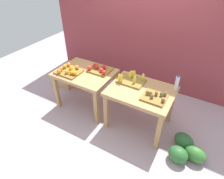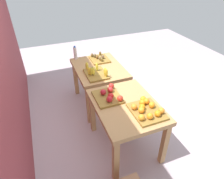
{
  "view_description": "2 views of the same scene",
  "coord_description": "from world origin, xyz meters",
  "px_view_note": "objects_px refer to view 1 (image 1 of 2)",
  "views": [
    {
      "loc": [
        1.36,
        -2.34,
        2.55
      ],
      "look_at": [
        0.04,
        -0.04,
        0.6
      ],
      "focal_mm": 30.3,
      "sensor_mm": 36.0,
      "label": 1
    },
    {
      "loc": [
        -2.34,
        0.92,
        2.34
      ],
      "look_at": [
        0.04,
        -0.04,
        0.6
      ],
      "focal_mm": 31.43,
      "sensor_mm": 36.0,
      "label": 2
    }
  ],
  "objects_px": {
    "display_table_left": "(85,77)",
    "display_table_right": "(141,95)",
    "banana_crate": "(131,79)",
    "watermelon_pile": "(186,149)",
    "kiwi_bin": "(155,97)",
    "orange_bin": "(69,70)",
    "water_bottle": "(177,83)",
    "cardboard_produce_box": "(66,80)",
    "apple_bin": "(99,69)"
  },
  "relations": [
    {
      "from": "display_table_right",
      "to": "water_bottle",
      "type": "height_order",
      "value": "water_bottle"
    },
    {
      "from": "water_bottle",
      "to": "cardboard_produce_box",
      "type": "bearing_deg",
      "value": 179.78
    },
    {
      "from": "display_table_left",
      "to": "watermelon_pile",
      "type": "xyz_separation_m",
      "value": [
        2.01,
        -0.25,
        -0.53
      ]
    },
    {
      "from": "kiwi_bin",
      "to": "watermelon_pile",
      "type": "distance_m",
      "value": 0.94
    },
    {
      "from": "banana_crate",
      "to": "water_bottle",
      "type": "xyz_separation_m",
      "value": [
        0.72,
        0.16,
        0.08
      ]
    },
    {
      "from": "display_table_left",
      "to": "banana_crate",
      "type": "relative_size",
      "value": 2.36
    },
    {
      "from": "cardboard_produce_box",
      "to": "display_table_right",
      "type": "bearing_deg",
      "value": -8.73
    },
    {
      "from": "banana_crate",
      "to": "cardboard_produce_box",
      "type": "relative_size",
      "value": 1.1
    },
    {
      "from": "banana_crate",
      "to": "watermelon_pile",
      "type": "xyz_separation_m",
      "value": [
        1.14,
        -0.38,
        -0.68
      ]
    },
    {
      "from": "display_table_left",
      "to": "orange_bin",
      "type": "relative_size",
      "value": 2.29
    },
    {
      "from": "display_table_right",
      "to": "orange_bin",
      "type": "xyz_separation_m",
      "value": [
        -1.35,
        -0.16,
        0.15
      ]
    },
    {
      "from": "water_bottle",
      "to": "watermelon_pile",
      "type": "relative_size",
      "value": 0.4
    },
    {
      "from": "display_table_left",
      "to": "water_bottle",
      "type": "height_order",
      "value": "water_bottle"
    },
    {
      "from": "display_table_right",
      "to": "banana_crate",
      "type": "distance_m",
      "value": 0.32
    },
    {
      "from": "display_table_right",
      "to": "orange_bin",
      "type": "bearing_deg",
      "value": -173.32
    },
    {
      "from": "watermelon_pile",
      "to": "display_table_left",
      "type": "bearing_deg",
      "value": 172.96
    },
    {
      "from": "display_table_right",
      "to": "banana_crate",
      "type": "bearing_deg",
      "value": 152.13
    },
    {
      "from": "kiwi_bin",
      "to": "water_bottle",
      "type": "height_order",
      "value": "water_bottle"
    },
    {
      "from": "apple_bin",
      "to": "water_bottle",
      "type": "relative_size",
      "value": 1.65
    },
    {
      "from": "apple_bin",
      "to": "kiwi_bin",
      "type": "xyz_separation_m",
      "value": [
        1.16,
        -0.26,
        -0.01
      ]
    },
    {
      "from": "display_table_left",
      "to": "display_table_right",
      "type": "height_order",
      "value": "same"
    },
    {
      "from": "water_bottle",
      "to": "display_table_right",
      "type": "bearing_deg",
      "value": -148.13
    },
    {
      "from": "banana_crate",
      "to": "display_table_left",
      "type": "bearing_deg",
      "value": -171.39
    },
    {
      "from": "apple_bin",
      "to": "kiwi_bin",
      "type": "relative_size",
      "value": 1.14
    },
    {
      "from": "orange_bin",
      "to": "kiwi_bin",
      "type": "distance_m",
      "value": 1.61
    },
    {
      "from": "orange_bin",
      "to": "watermelon_pile",
      "type": "relative_size",
      "value": 0.71
    },
    {
      "from": "display_table_left",
      "to": "orange_bin",
      "type": "xyz_separation_m",
      "value": [
        -0.23,
        -0.16,
        0.15
      ]
    },
    {
      "from": "watermelon_pile",
      "to": "kiwi_bin",
      "type": "bearing_deg",
      "value": 166.74
    },
    {
      "from": "kiwi_bin",
      "to": "cardboard_produce_box",
      "type": "xyz_separation_m",
      "value": [
        -2.21,
        0.4,
        -0.65
      ]
    },
    {
      "from": "display_table_right",
      "to": "watermelon_pile",
      "type": "distance_m",
      "value": 1.07
    },
    {
      "from": "apple_bin",
      "to": "banana_crate",
      "type": "bearing_deg",
      "value": -2.31
    },
    {
      "from": "kiwi_bin",
      "to": "apple_bin",
      "type": "bearing_deg",
      "value": 167.52
    },
    {
      "from": "display_table_right",
      "to": "water_bottle",
      "type": "distance_m",
      "value": 0.6
    },
    {
      "from": "orange_bin",
      "to": "banana_crate",
      "type": "xyz_separation_m",
      "value": [
        1.1,
        0.29,
        0.0
      ]
    },
    {
      "from": "apple_bin",
      "to": "kiwi_bin",
      "type": "distance_m",
      "value": 1.19
    },
    {
      "from": "banana_crate",
      "to": "watermelon_pile",
      "type": "distance_m",
      "value": 1.38
    },
    {
      "from": "display_table_left",
      "to": "display_table_right",
      "type": "xyz_separation_m",
      "value": [
        1.12,
        0.0,
        0.0
      ]
    },
    {
      "from": "banana_crate",
      "to": "kiwi_bin",
      "type": "height_order",
      "value": "banana_crate"
    },
    {
      "from": "display_table_left",
      "to": "banana_crate",
      "type": "distance_m",
      "value": 0.89
    },
    {
      "from": "display_table_left",
      "to": "watermelon_pile",
      "type": "distance_m",
      "value": 2.09
    },
    {
      "from": "orange_bin",
      "to": "banana_crate",
      "type": "distance_m",
      "value": 1.14
    },
    {
      "from": "water_bottle",
      "to": "orange_bin",
      "type": "bearing_deg",
      "value": -166.15
    },
    {
      "from": "cardboard_produce_box",
      "to": "orange_bin",
      "type": "bearing_deg",
      "value": -37.36
    },
    {
      "from": "display_table_left",
      "to": "apple_bin",
      "type": "distance_m",
      "value": 0.31
    },
    {
      "from": "display_table_left",
      "to": "watermelon_pile",
      "type": "relative_size",
      "value": 1.64
    },
    {
      "from": "cardboard_produce_box",
      "to": "water_bottle",
      "type": "bearing_deg",
      "value": -0.22
    },
    {
      "from": "orange_bin",
      "to": "water_bottle",
      "type": "xyz_separation_m",
      "value": [
        1.82,
        0.45,
        0.08
      ]
    },
    {
      "from": "display_table_left",
      "to": "water_bottle",
      "type": "bearing_deg",
      "value": 10.37
    },
    {
      "from": "display_table_left",
      "to": "banana_crate",
      "type": "height_order",
      "value": "banana_crate"
    },
    {
      "from": "watermelon_pile",
      "to": "display_table_right",
      "type": "bearing_deg",
      "value": 164.44
    }
  ]
}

